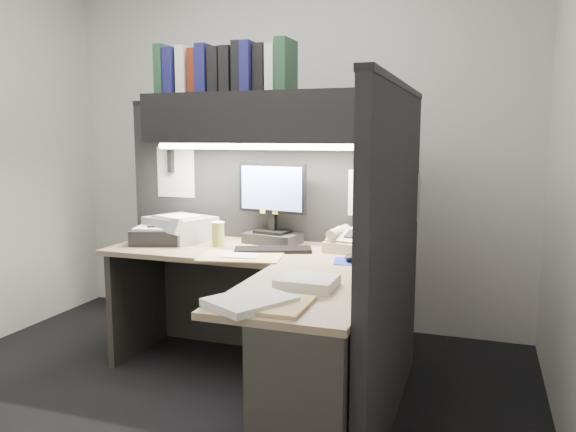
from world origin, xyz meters
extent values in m
plane|color=black|center=(0.00, 0.00, 0.00)|extent=(3.50, 3.50, 0.00)
cube|color=silver|center=(0.00, 1.50, 1.35)|extent=(3.50, 0.04, 2.70)
cube|color=black|center=(0.03, 0.93, 0.80)|extent=(1.90, 0.06, 1.60)
cube|color=black|center=(0.98, 0.18, 0.80)|extent=(0.06, 1.50, 1.60)
cube|color=#846D54|center=(0.10, 0.56, 0.71)|extent=(1.70, 0.68, 0.03)
cube|color=#846D54|center=(0.65, -0.21, 0.71)|extent=(0.60, 0.85, 0.03)
cube|color=#2E2C28|center=(0.10, 0.86, 0.35)|extent=(1.61, 0.02, 0.70)
cube|color=#2E2C28|center=(-0.70, 0.56, 0.35)|extent=(0.04, 0.61, 0.70)
cube|color=#2E2C28|center=(0.75, -0.43, 0.35)|extent=(0.38, 0.40, 0.70)
cube|color=black|center=(0.12, 0.75, 1.50)|extent=(1.55, 0.34, 0.30)
cylinder|color=white|center=(0.12, 0.61, 1.33)|extent=(1.32, 0.04, 0.04)
cube|color=black|center=(0.15, 0.77, 0.76)|extent=(0.36, 0.26, 0.06)
cube|color=black|center=(0.15, 0.77, 0.87)|extent=(0.05, 0.04, 0.11)
cube|color=black|center=(0.15, 0.76, 1.08)|extent=(0.46, 0.11, 0.30)
cube|color=#7499FF|center=(0.15, 0.74, 1.08)|extent=(0.42, 0.08, 0.27)
cube|color=black|center=(0.24, 0.53, 0.74)|extent=(0.46, 0.29, 0.02)
cube|color=navy|center=(0.74, 0.42, 0.73)|extent=(0.24, 0.23, 0.00)
ellipsoid|color=black|center=(0.73, 0.42, 0.75)|extent=(0.08, 0.11, 0.04)
cube|color=beige|center=(0.66, 0.70, 0.78)|extent=(0.28, 0.29, 0.10)
cylinder|color=#AFA746|center=(-0.13, 0.57, 0.80)|extent=(0.09, 0.09, 0.14)
cube|color=gray|center=(-0.45, 0.67, 0.81)|extent=(0.47, 0.44, 0.15)
cube|color=black|center=(-0.52, 0.54, 0.78)|extent=(0.38, 0.35, 0.09)
cube|color=tan|center=(0.13, 0.33, 0.73)|extent=(0.49, 0.37, 0.01)
cube|color=white|center=(0.66, -0.15, 0.75)|extent=(0.25, 0.21, 0.05)
cube|color=white|center=(0.52, -0.47, 0.75)|extent=(0.37, 0.39, 0.03)
cube|color=tan|center=(0.64, -0.45, 0.74)|extent=(0.23, 0.29, 0.02)
cube|color=#21422D|center=(-0.55, 0.74, 1.80)|extent=(0.06, 0.22, 0.30)
cube|color=#181954|center=(-0.48, 0.73, 1.79)|extent=(0.06, 0.22, 0.28)
cube|color=white|center=(-0.41, 0.76, 1.79)|extent=(0.06, 0.22, 0.29)
cube|color=maroon|center=(-0.34, 0.77, 1.78)|extent=(0.06, 0.22, 0.27)
cube|color=#181954|center=(-0.27, 0.76, 1.80)|extent=(0.07, 0.22, 0.29)
cube|color=black|center=(-0.20, 0.77, 1.79)|extent=(0.07, 0.22, 0.27)
cube|color=black|center=(-0.12, 0.76, 1.79)|extent=(0.07, 0.22, 0.27)
cube|color=black|center=(-0.04, 0.76, 1.80)|extent=(0.06, 0.22, 0.30)
cube|color=#181954|center=(0.03, 0.73, 1.80)|extent=(0.06, 0.22, 0.29)
cube|color=black|center=(0.10, 0.77, 1.79)|extent=(0.07, 0.22, 0.28)
cube|color=white|center=(0.18, 0.74, 1.78)|extent=(0.06, 0.22, 0.27)
cube|color=#21422D|center=(0.24, 0.75, 1.80)|extent=(0.08, 0.22, 0.30)
cube|color=white|center=(0.70, 0.90, 1.05)|extent=(0.21, 0.00, 0.28)
cube|color=white|center=(0.92, 0.90, 1.03)|extent=(0.21, 0.00, 0.28)
cube|color=white|center=(-0.60, 0.90, 1.15)|extent=(0.28, 0.00, 0.34)
cube|color=black|center=(0.95, 0.04, 1.02)|extent=(0.00, 0.18, 0.22)
cube|color=white|center=(0.95, -0.31, 0.95)|extent=(0.00, 0.21, 0.28)
camera|label=1|loc=(1.37, -2.44, 1.39)|focal=35.00mm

